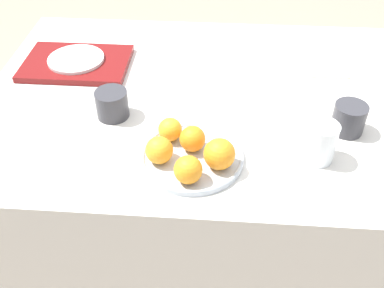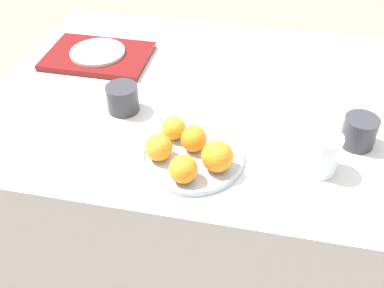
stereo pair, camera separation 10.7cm
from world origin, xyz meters
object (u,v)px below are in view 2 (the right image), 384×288
Objects in this scene: orange_0 at (194,139)px; side_plate at (98,52)px; orange_2 at (174,128)px; cup_1 at (359,132)px; orange_3 at (217,156)px; orange_4 at (183,169)px; orange_1 at (159,147)px; napkin at (347,76)px; fruit_platter at (192,157)px; water_glass at (323,153)px; cup_0 at (123,98)px; serving_tray at (98,56)px.

orange_0 is 0.56m from side_plate.
orange_2 is 0.71× the size of cup_1.
orange_3 is 0.09m from orange_4.
cup_1 reaches higher than orange_1.
napkin is at bearing 90.70° from cup_1.
fruit_platter is 2.49× the size of water_glass.
orange_3 is 0.60m from napkin.
cup_0 is (-0.54, 0.14, -0.01)m from water_glass.
orange_1 is 0.50m from cup_1.
cup_1 is (0.40, 0.14, 0.03)m from fruit_platter.
orange_2 is 0.49m from serving_tray.
water_glass reaches higher than orange_0.
orange_1 is 0.14m from orange_3.
orange_1 is 0.55m from serving_tray.
water_glass reaches higher than fruit_platter.
orange_4 is 0.20× the size of serving_tray.
orange_4 is at bearing -160.05° from water_glass.
cup_0 is (0.17, -0.25, 0.03)m from serving_tray.
fruit_platter is at bearing -174.79° from water_glass.
orange_3 reaches higher than orange_2.
water_glass is at bearing -28.71° from serving_tray.
cup_0 is at bearing 165.82° from water_glass.
orange_1 is at bearing -50.52° from cup_0.
orange_1 is 0.89× the size of orange_3.
orange_3 is at bearing -166.21° from water_glass.
cup_1 is (0.33, 0.17, -0.01)m from orange_3.
orange_0 is at bearing 89.02° from orange_4.
serving_tray is at bearing 151.29° from water_glass.
cup_1 is at bearing 51.36° from water_glass.
side_plate is at bearing 135.77° from orange_0.
orange_2 is (-0.06, 0.06, 0.03)m from fruit_platter.
orange_2 reaches higher than napkin.
orange_2 is at bearing 78.67° from orange_1.
orange_1 is at bearing -53.48° from serving_tray.
side_plate is (-0.40, 0.50, -0.02)m from orange_4.
orange_3 is 0.55× the size of napkin.
orange_4 reaches higher than orange_2.
orange_0 reaches higher than side_plate.
orange_1 is 0.68m from napkin.
orange_2 is at bearing -46.15° from serving_tray.
orange_4 is 0.37× the size of side_plate.
orange_2 reaches higher than fruit_platter.
orange_0 is 1.06× the size of orange_2.
napkin is (0.40, 0.55, -0.04)m from orange_4.
cup_0 is at bearing -154.02° from napkin.
cup_0 is at bearing 129.48° from orange_1.
napkin is (0.40, 0.44, -0.04)m from orange_0.
orange_3 reaches higher than serving_tray.
water_glass reaches higher than side_plate.
side_plate is (0.00, 0.00, 0.02)m from serving_tray.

